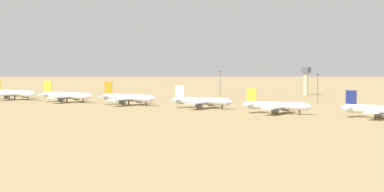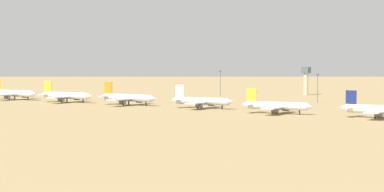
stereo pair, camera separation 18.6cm
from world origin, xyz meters
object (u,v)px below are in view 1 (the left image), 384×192
Objects in this scene: parked_jet_white_3 at (202,101)px; light_pole_west at (220,82)px; light_pole_mid at (317,86)px; parked_jet_navy_5 at (379,109)px; parked_jet_yellow_0 at (13,93)px; parked_jet_orange_2 at (128,98)px; parked_jet_yellow_1 at (66,96)px; control_tower at (306,78)px; parked_jet_yellow_4 at (276,106)px.

light_pole_west is at bearing 111.21° from parked_jet_white_3.
light_pole_mid is (83.34, -27.71, -0.40)m from light_pole_west.
parked_jet_white_3 reaches higher than parked_jet_navy_5.
parked_jet_white_3 is at bearing -2.46° from parked_jet_yellow_0.
parked_jet_orange_2 reaches higher than parked_jet_white_3.
parked_jet_orange_2 is 108.52m from light_pole_west.
parked_jet_yellow_1 is 1.92× the size of control_tower.
parked_jet_white_3 is at bearing -62.34° from light_pole_west.
parked_jet_yellow_1 is at bearing -108.37° from light_pole_west.
light_pole_west is (-55.98, 106.79, 5.89)m from parked_jet_white_3.
parked_jet_navy_5 is (95.11, -7.28, -0.03)m from parked_jet_white_3.
parked_jet_yellow_0 is 2.31× the size of light_pole_mid.
parked_jet_white_3 is at bearing 161.78° from parked_jet_yellow_4.
parked_jet_white_3 reaches higher than parked_jet_yellow_4.
control_tower reaches higher than parked_jet_yellow_4.
light_pole_west is at bearing -131.55° from control_tower.
parked_jet_yellow_4 is (47.53, -9.81, -0.09)m from parked_jet_white_3.
parked_jet_yellow_1 is 115.09m from light_pole_west.
parked_jet_yellow_1 is 2.29× the size of light_pole_mid.
control_tower is at bearing 76.64° from parked_jet_orange_2.
light_pole_west is at bearing 93.05° from parked_jet_orange_2.
parked_jet_orange_2 is 142.45m from parked_jet_navy_5.
parked_jet_white_3 is 2.08× the size of light_pole_west.
parked_jet_white_3 is (137.54, 1.30, -0.23)m from parked_jet_yellow_0.
parked_jet_yellow_1 is 173.50m from control_tower.
parked_jet_yellow_0 is at bearing 172.54° from parked_jet_yellow_1.
parked_jet_navy_5 is at bearing -10.82° from parked_jet_white_3.
parked_jet_orange_2 is at bearing -2.96° from parked_jet_yellow_0.
control_tower is at bearing 119.89° from light_pole_mid.
parked_jet_yellow_0 is 183.53m from light_pole_mid.
parked_jet_white_3 is 95.38m from parked_jet_navy_5.
parked_jet_white_3 is at bearing -109.08° from light_pole_mid.
light_pole_west is (-40.89, -46.14, -1.99)m from control_tower.
parked_jet_yellow_0 is at bearing -128.45° from control_tower.
light_pole_mid is at bearing 96.23° from parked_jet_yellow_4.
light_pole_west is 1.05× the size of light_pole_mid.
parked_jet_yellow_1 is (45.33, -1.00, -0.04)m from parked_jet_yellow_0.
light_pole_west is 87.82m from light_pole_mid.
parked_jet_yellow_1 is 1.08× the size of parked_jet_yellow_4.
parked_jet_orange_2 is 1.94× the size of control_tower.
light_pole_west reaches higher than parked_jet_navy_5.
parked_jet_orange_2 is at bearing 168.27° from parked_jet_yellow_4.
light_pole_west reaches higher than parked_jet_orange_2.
parked_jet_orange_2 is at bearing 175.79° from parked_jet_navy_5.
parked_jet_yellow_4 is at bearing -48.40° from light_pole_west.
parked_jet_yellow_0 is 135.53m from light_pole_west.
parked_jet_yellow_0 is at bearing 174.09° from parked_jet_white_3.
parked_jet_yellow_0 reaches higher than parked_jet_white_3.
control_tower is at bearing 48.55° from parked_jet_yellow_0.
light_pole_mid is (164.90, 80.38, 5.26)m from parked_jet_yellow_0.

